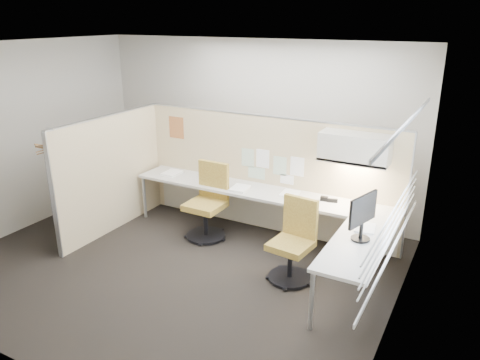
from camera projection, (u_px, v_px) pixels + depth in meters
The scene contains 26 objects.
floor at pixel (176, 264), 6.23m from camera, with size 5.50×4.50×0.01m, color black.
ceiling at pixel (165, 45), 5.30m from camera, with size 5.50×4.50×0.01m, color white.
wall_back at pixel (254, 127), 7.63m from camera, with size 5.50×0.02×2.80m, color beige.
wall_front at pixel (10, 234), 3.90m from camera, with size 5.50×0.02×2.80m, color beige.
wall_left at pixel (22, 137), 7.00m from camera, with size 0.02×4.50×2.80m, color beige.
wall_right at pixel (402, 204), 4.53m from camera, with size 0.02×4.50×2.80m, color beige.
window_pane at pixel (401, 189), 4.49m from camera, with size 0.01×2.80×1.30m, color #939FAB.
partition_back at pixel (266, 174), 7.02m from camera, with size 4.10×0.06×1.75m, color beige.
partition_left at pixel (112, 174), 7.03m from camera, with size 0.06×2.20×1.75m, color beige.
desk at pixel (276, 206), 6.55m from camera, with size 4.00×2.07×0.73m.
overhead_bin at pixel (355, 148), 6.03m from camera, with size 0.90×0.36×0.38m, color beige.
task_light_strip at pixel (354, 164), 6.10m from camera, with size 0.60×0.06×0.02m, color #FFEABF.
pinned_papers at pixel (270, 165), 6.91m from camera, with size 1.01×0.00×0.47m.
poster at pixel (176, 128), 7.53m from camera, with size 0.28×0.00×0.35m, color orange.
chair_left at pixel (208, 204), 6.87m from camera, with size 0.58×0.58×1.10m.
chair_right at pixel (294, 243), 5.76m from camera, with size 0.54×0.55×1.02m.
monitor at pixel (363, 215), 5.18m from camera, with size 0.21×0.50×0.54m.
phone at pixel (361, 209), 5.99m from camera, with size 0.25×0.24×0.12m.
stapler at pixel (332, 201), 6.34m from camera, with size 0.14×0.04×0.05m, color black.
tape_dispenser at pixel (324, 199), 6.39m from camera, with size 0.10×0.06×0.06m, color black.
coat_hook at pixel (50, 155), 6.06m from camera, with size 0.18×0.44×1.33m.
paper_stack_0 at pixel (172, 173), 7.47m from camera, with size 0.23×0.30×0.03m, color white.
paper_stack_1 at pixel (212, 181), 7.15m from camera, with size 0.23×0.30×0.02m, color white.
paper_stack_2 at pixel (240, 189), 6.80m from camera, with size 0.23×0.30×0.04m, color white.
paper_stack_3 at pixel (290, 193), 6.64m from camera, with size 0.23×0.30×0.02m, color white.
paper_stack_4 at pixel (365, 228), 5.56m from camera, with size 0.23×0.30×0.02m, color white.
Camera 1 is at (3.37, -4.44, 3.13)m, focal length 35.00 mm.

